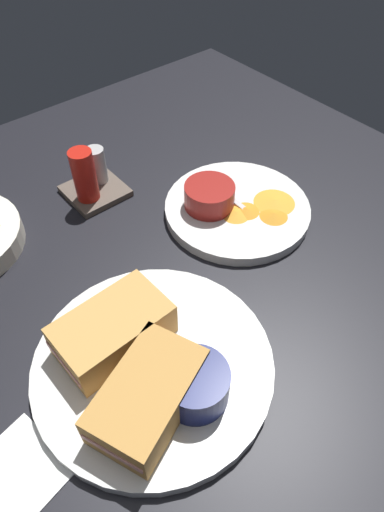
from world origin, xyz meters
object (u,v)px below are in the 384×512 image
(plate_sandwich_main, at_px, (153,364))
(spoon_by_gravy_ramekin, at_px, (217,188))
(condiment_caddy, at_px, (91,178))
(sandwich_half_far, at_px, (148,395))
(ramekin_light_gravy, at_px, (209,195))
(ramekin_dark_sauce, at_px, (195,384))
(spoon_by_dark_ramekin, at_px, (169,352))
(sandwich_half_near, at_px, (113,330))
(plate_chips_companion, at_px, (237,209))

(plate_sandwich_main, height_order, spoon_by_gravy_ramekin, spoon_by_gravy_ramekin)
(plate_sandwich_main, xyz_separation_m, condiment_caddy, (0.11, 0.31, 0.03))
(sandwich_half_far, relative_size, spoon_by_gravy_ramekin, 1.51)
(plate_sandwich_main, xyz_separation_m, ramekin_light_gravy, (0.23, 0.16, 0.03))
(plate_sandwich_main, relative_size, condiment_caddy, 2.93)
(sandwich_half_far, height_order, ramekin_light_gravy, sandwich_half_far)
(plate_sandwich_main, bearing_deg, ramekin_dark_sauce, -79.07)
(ramekin_light_gravy, relative_size, spoon_by_gravy_ramekin, 0.78)
(spoon_by_dark_ramekin, xyz_separation_m, condiment_caddy, (0.09, 0.32, 0.01))
(ramekin_light_gravy, relative_size, condiment_caddy, 0.81)
(ramekin_light_gravy, bearing_deg, plate_sandwich_main, -144.64)
(spoon_by_dark_ramekin, height_order, condiment_caddy, condiment_caddy)
(sandwich_half_near, height_order, sandwich_half_far, same)
(sandwich_half_far, bearing_deg, spoon_by_dark_ramekin, 33.45)
(ramekin_light_gravy, xyz_separation_m, spoon_by_gravy_ramekin, (0.03, 0.02, -0.02))
(ramekin_light_gravy, distance_m, spoon_by_gravy_ramekin, 0.04)
(spoon_by_dark_ramekin, bearing_deg, condiment_caddy, 73.94)
(plate_chips_companion, height_order, condiment_caddy, condiment_caddy)
(spoon_by_dark_ramekin, distance_m, ramekin_light_gravy, 0.27)
(sandwich_half_near, relative_size, ramekin_dark_sauce, 1.85)
(sandwich_half_near, bearing_deg, plate_chips_companion, 16.66)
(plate_chips_companion, bearing_deg, spoon_by_dark_ramekin, -150.24)
(plate_sandwich_main, height_order, sandwich_half_far, sandwich_half_far)
(ramekin_dark_sauce, relative_size, spoon_by_gravy_ramekin, 0.74)
(plate_sandwich_main, bearing_deg, condiment_caddy, 70.43)
(sandwich_half_far, height_order, condiment_caddy, condiment_caddy)
(plate_sandwich_main, bearing_deg, sandwich_half_far, -130.07)
(plate_chips_companion, bearing_deg, plate_sandwich_main, -152.99)
(spoon_by_gravy_ramekin, bearing_deg, spoon_by_dark_ramekin, -142.41)
(condiment_caddy, bearing_deg, spoon_by_dark_ramekin, -106.06)
(spoon_by_gravy_ramekin, bearing_deg, sandwich_half_near, -154.78)
(ramekin_dark_sauce, xyz_separation_m, condiment_caddy, (0.10, 0.38, -0.01))
(plate_sandwich_main, distance_m, plate_chips_companion, 0.29)
(sandwich_half_near, bearing_deg, plate_sandwich_main, -70.07)
(ramekin_light_gravy, xyz_separation_m, condiment_caddy, (-0.12, 0.15, -0.00))
(ramekin_light_gravy, height_order, condiment_caddy, condiment_caddy)
(spoon_by_dark_ramekin, bearing_deg, ramekin_light_gravy, 38.68)
(plate_sandwich_main, height_order, ramekin_dark_sauce, ramekin_dark_sauce)
(ramekin_dark_sauce, height_order, condiment_caddy, condiment_caddy)
(ramekin_dark_sauce, height_order, plate_chips_companion, ramekin_dark_sauce)
(sandwich_half_far, relative_size, ramekin_light_gravy, 1.93)
(spoon_by_gravy_ramekin, bearing_deg, sandwich_half_far, -143.14)
(sandwich_half_far, bearing_deg, spoon_by_gravy_ramekin, 36.86)
(condiment_caddy, bearing_deg, plate_chips_companion, -50.47)
(plate_chips_companion, distance_m, condiment_caddy, 0.24)
(sandwich_half_near, xyz_separation_m, ramekin_dark_sauce, (0.03, -0.11, -0.00))
(ramekin_dark_sauce, relative_size, plate_chips_companion, 0.32)
(spoon_by_dark_ramekin, bearing_deg, sandwich_half_far, -146.55)
(spoon_by_dark_ramekin, relative_size, ramekin_light_gravy, 1.29)
(plate_chips_companion, bearing_deg, condiment_caddy, 129.53)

